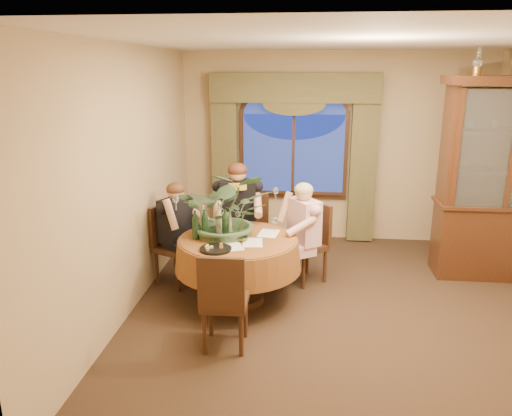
# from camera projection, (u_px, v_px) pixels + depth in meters

# --- Properties ---
(floor) EXTENTS (5.00, 5.00, 0.00)m
(floor) POSITION_uv_depth(u_px,v_px,m) (339.00, 311.00, 5.42)
(floor) COLOR black
(floor) RESTS_ON ground
(wall_back) EXTENTS (4.50, 0.00, 4.50)m
(wall_back) POSITION_uv_depth(u_px,v_px,m) (334.00, 148.00, 7.44)
(wall_back) COLOR tan
(wall_back) RESTS_ON ground
(ceiling) EXTENTS (5.00, 5.00, 0.00)m
(ceiling) POSITION_uv_depth(u_px,v_px,m) (352.00, 41.00, 4.66)
(ceiling) COLOR white
(ceiling) RESTS_ON wall_back
(window) EXTENTS (1.62, 0.10, 1.32)m
(window) POSITION_uv_depth(u_px,v_px,m) (293.00, 155.00, 7.46)
(window) COLOR navy
(window) RESTS_ON wall_back
(arched_transom) EXTENTS (1.60, 0.06, 0.44)m
(arched_transom) POSITION_uv_depth(u_px,v_px,m) (294.00, 102.00, 7.24)
(arched_transom) COLOR navy
(arched_transom) RESTS_ON wall_back
(drapery_left) EXTENTS (0.38, 0.14, 2.32)m
(drapery_left) POSITION_uv_depth(u_px,v_px,m) (225.00, 162.00, 7.54)
(drapery_left) COLOR #494626
(drapery_left) RESTS_ON floor
(drapery_right) EXTENTS (0.38, 0.14, 2.32)m
(drapery_right) POSITION_uv_depth(u_px,v_px,m) (363.00, 165.00, 7.34)
(drapery_right) COLOR #494626
(drapery_right) RESTS_ON floor
(swag_valance) EXTENTS (2.45, 0.16, 0.42)m
(swag_valance) POSITION_uv_depth(u_px,v_px,m) (294.00, 88.00, 7.11)
(swag_valance) COLOR #494626
(swag_valance) RESTS_ON wall_back
(dining_table) EXTENTS (1.77, 1.77, 0.75)m
(dining_table) POSITION_uv_depth(u_px,v_px,m) (238.00, 270.00, 5.58)
(dining_table) COLOR maroon
(dining_table) RESTS_ON floor
(china_cabinet) EXTENTS (1.52, 0.60, 2.47)m
(china_cabinet) POSITION_uv_depth(u_px,v_px,m) (501.00, 180.00, 6.06)
(china_cabinet) COLOR black
(china_cabinet) RESTS_ON floor
(oil_lamp_left) EXTENTS (0.11, 0.11, 0.34)m
(oil_lamp_left) POSITION_uv_depth(u_px,v_px,m) (478.00, 60.00, 5.73)
(oil_lamp_left) COLOR #A5722D
(oil_lamp_left) RESTS_ON china_cabinet
(chair_right) EXTENTS (0.59, 0.59, 0.96)m
(chair_right) POSITION_uv_depth(u_px,v_px,m) (306.00, 244.00, 6.08)
(chair_right) COLOR black
(chair_right) RESTS_ON floor
(chair_back_right) EXTENTS (0.43, 0.43, 0.96)m
(chair_back_right) POSITION_uv_depth(u_px,v_px,m) (251.00, 234.00, 6.48)
(chair_back_right) COLOR black
(chair_back_right) RESTS_ON floor
(chair_back) EXTENTS (0.56, 0.56, 0.96)m
(chair_back) POSITION_uv_depth(u_px,v_px,m) (176.00, 246.00, 6.02)
(chair_back) COLOR black
(chair_back) RESTS_ON floor
(chair_front_left) EXTENTS (0.42, 0.42, 0.96)m
(chair_front_left) POSITION_uv_depth(u_px,v_px,m) (225.00, 299.00, 4.63)
(chair_front_left) COLOR black
(chair_front_left) RESTS_ON floor
(person_pink) EXTENTS (0.61, 0.62, 1.29)m
(person_pink) POSITION_uv_depth(u_px,v_px,m) (304.00, 235.00, 5.90)
(person_pink) COLOR #D2A3A9
(person_pink) RESTS_ON floor
(person_back) EXTENTS (0.58, 0.60, 1.27)m
(person_back) POSITION_uv_depth(u_px,v_px,m) (176.00, 233.00, 6.00)
(person_back) COLOR black
(person_back) RESTS_ON floor
(person_scarf) EXTENTS (0.57, 0.54, 1.43)m
(person_scarf) POSITION_uv_depth(u_px,v_px,m) (238.00, 218.00, 6.35)
(person_scarf) COLOR black
(person_scarf) RESTS_ON floor
(stoneware_vase) EXTENTS (0.13, 0.13, 0.25)m
(stoneware_vase) POSITION_uv_depth(u_px,v_px,m) (227.00, 223.00, 5.58)
(stoneware_vase) COLOR #9B8462
(stoneware_vase) RESTS_ON dining_table
(centerpiece_plant) EXTENTS (1.01, 1.12, 0.88)m
(centerpiece_plant) POSITION_uv_depth(u_px,v_px,m) (227.00, 179.00, 5.43)
(centerpiece_plant) COLOR #3B5A37
(centerpiece_plant) RESTS_ON dining_table
(olive_bowl) EXTENTS (0.14, 0.14, 0.04)m
(olive_bowl) POSITION_uv_depth(u_px,v_px,m) (242.00, 239.00, 5.39)
(olive_bowl) COLOR #4F5628
(olive_bowl) RESTS_ON dining_table
(cheese_platter) EXTENTS (0.33, 0.33, 0.02)m
(cheese_platter) POSITION_uv_depth(u_px,v_px,m) (216.00, 249.00, 5.11)
(cheese_platter) COLOR black
(cheese_platter) RESTS_ON dining_table
(wine_bottle_0) EXTENTS (0.07, 0.07, 0.33)m
(wine_bottle_0) POSITION_uv_depth(u_px,v_px,m) (225.00, 224.00, 5.41)
(wine_bottle_0) COLOR black
(wine_bottle_0) RESTS_ON dining_table
(wine_bottle_1) EXTENTS (0.07, 0.07, 0.33)m
(wine_bottle_1) POSITION_uv_depth(u_px,v_px,m) (219.00, 221.00, 5.52)
(wine_bottle_1) COLOR tan
(wine_bottle_1) RESTS_ON dining_table
(wine_bottle_2) EXTENTS (0.07, 0.07, 0.33)m
(wine_bottle_2) POSITION_uv_depth(u_px,v_px,m) (203.00, 220.00, 5.58)
(wine_bottle_2) COLOR tan
(wine_bottle_2) RESTS_ON dining_table
(wine_bottle_3) EXTENTS (0.07, 0.07, 0.33)m
(wine_bottle_3) POSITION_uv_depth(u_px,v_px,m) (195.00, 225.00, 5.39)
(wine_bottle_3) COLOR black
(wine_bottle_3) RESTS_ON dining_table
(wine_bottle_4) EXTENTS (0.07, 0.07, 0.33)m
(wine_bottle_4) POSITION_uv_depth(u_px,v_px,m) (205.00, 224.00, 5.41)
(wine_bottle_4) COLOR black
(wine_bottle_4) RESTS_ON dining_table
(tasting_paper_0) EXTENTS (0.24, 0.32, 0.00)m
(tasting_paper_0) POSITION_uv_depth(u_px,v_px,m) (253.00, 243.00, 5.33)
(tasting_paper_0) COLOR white
(tasting_paper_0) RESTS_ON dining_table
(tasting_paper_1) EXTENTS (0.25, 0.33, 0.00)m
(tasting_paper_1) POSITION_uv_depth(u_px,v_px,m) (269.00, 233.00, 5.62)
(tasting_paper_1) COLOR white
(tasting_paper_1) RESTS_ON dining_table
(tasting_paper_2) EXTENTS (0.31, 0.36, 0.00)m
(tasting_paper_2) POSITION_uv_depth(u_px,v_px,m) (232.00, 246.00, 5.22)
(tasting_paper_2) COLOR white
(tasting_paper_2) RESTS_ON dining_table
(wine_glass_person_pink) EXTENTS (0.07, 0.07, 0.18)m
(wine_glass_person_pink) POSITION_uv_depth(u_px,v_px,m) (275.00, 224.00, 5.67)
(wine_glass_person_pink) COLOR silver
(wine_glass_person_pink) RESTS_ON dining_table
(wine_glass_person_back) EXTENTS (0.07, 0.07, 0.18)m
(wine_glass_person_back) POSITION_uv_depth(u_px,v_px,m) (205.00, 223.00, 5.70)
(wine_glass_person_back) COLOR silver
(wine_glass_person_back) RESTS_ON dining_table
(wine_glass_person_scarf) EXTENTS (0.07, 0.07, 0.18)m
(wine_glass_person_scarf) POSITION_uv_depth(u_px,v_px,m) (238.00, 218.00, 5.90)
(wine_glass_person_scarf) COLOR silver
(wine_glass_person_scarf) RESTS_ON dining_table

